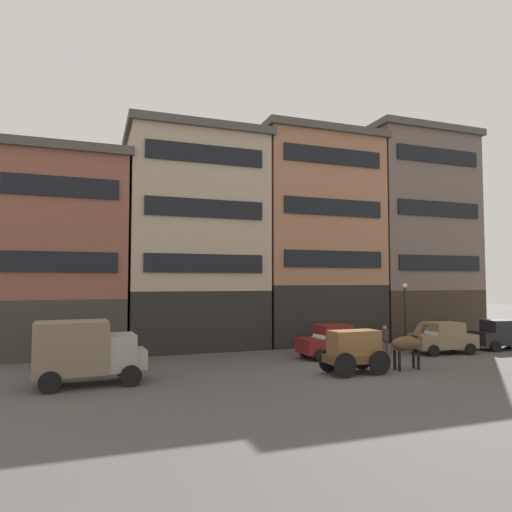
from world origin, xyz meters
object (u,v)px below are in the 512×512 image
at_px(sedan_light, 443,338).
at_px(sedan_parked_curb, 331,341).
at_px(pedestrian_officer, 385,338).
at_px(sedan_dark, 502,335).
at_px(streetlamp_curbside, 405,306).
at_px(delivery_truck_near, 87,350).
at_px(draft_horse, 408,343).
at_px(cargo_wagon, 355,349).

distance_m(sedan_light, sedan_parked_curb, 7.03).
xyz_separation_m(sedan_light, pedestrian_officer, (-3.70, 0.54, 0.07)).
bearing_deg(sedan_dark, streetlamp_curbside, 150.48).
distance_m(sedan_light, streetlamp_curbside, 3.45).
bearing_deg(delivery_truck_near, sedan_light, 4.98).
distance_m(delivery_truck_near, sedan_dark, 24.44).
xyz_separation_m(draft_horse, delivery_truck_near, (-14.59, 1.65, 0.15)).
xyz_separation_m(sedan_dark, streetlamp_curbside, (-5.03, 2.85, 1.76)).
distance_m(draft_horse, streetlamp_curbside, 8.02).
relative_size(sedan_parked_curb, pedestrian_officer, 2.11).
height_order(draft_horse, streetlamp_curbside, streetlamp_curbside).
xyz_separation_m(draft_horse, sedan_light, (5.15, 3.37, -0.36)).
relative_size(delivery_truck_near, streetlamp_curbside, 1.08).
height_order(sedan_dark, sedan_parked_curb, same).
height_order(sedan_dark, streetlamp_curbside, streetlamp_curbside).
bearing_deg(draft_horse, sedan_parked_curb, 113.28).
height_order(delivery_truck_near, sedan_light, delivery_truck_near).
relative_size(sedan_dark, pedestrian_officer, 2.15).
bearing_deg(cargo_wagon, sedan_dark, 15.22).
height_order(draft_horse, sedan_dark, draft_horse).
height_order(delivery_truck_near, streetlamp_curbside, streetlamp_curbside).
xyz_separation_m(sedan_parked_curb, pedestrian_officer, (3.28, -0.33, 0.07)).
distance_m(cargo_wagon, draft_horse, 2.95).
bearing_deg(sedan_light, draft_horse, -146.80).
xyz_separation_m(sedan_dark, sedan_parked_curb, (-11.60, 0.78, 0.00)).
relative_size(cargo_wagon, sedan_light, 0.75).
xyz_separation_m(delivery_truck_near, pedestrian_officer, (16.05, 2.26, -0.44)).
bearing_deg(delivery_truck_near, draft_horse, -6.46).
xyz_separation_m(sedan_parked_curb, streetlamp_curbside, (6.56, 2.07, 1.76)).
height_order(pedestrian_officer, streetlamp_curbside, streetlamp_curbside).
xyz_separation_m(sedan_light, sedan_parked_curb, (-6.98, 0.87, 0.00)).
relative_size(sedan_light, sedan_parked_curb, 1.02).
distance_m(draft_horse, delivery_truck_near, 14.69).
relative_size(cargo_wagon, sedan_parked_curb, 0.77).
bearing_deg(sedan_dark, sedan_parked_curb, 176.17).
xyz_separation_m(sedan_dark, sedan_light, (-4.62, -0.09, 0.00)).
relative_size(sedan_dark, streetlamp_curbside, 0.94).
bearing_deg(sedan_light, sedan_dark, 1.10).
height_order(cargo_wagon, draft_horse, draft_horse).
xyz_separation_m(cargo_wagon, sedan_light, (8.10, 3.37, -0.23)).
xyz_separation_m(draft_horse, pedestrian_officer, (1.45, 3.91, -0.29)).
distance_m(delivery_truck_near, streetlamp_curbside, 19.92).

